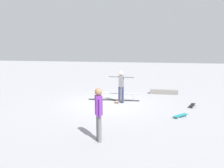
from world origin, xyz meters
TOP-DOWN VIEW (x-y plane):
  - ground_plane at (0.00, 0.00)m, footprint 60.00×60.00m
  - grind_rail at (-0.04, -0.75)m, footprint 2.86×0.41m
  - skate_ledge at (-2.84, -2.97)m, footprint 1.71×0.37m
  - skater_main at (-0.53, -0.23)m, footprint 1.37×0.31m
  - skateboard_main at (-0.39, -0.40)m, footprint 0.39×0.82m
  - bystander_purple_shirt at (-0.59, 4.78)m, footprint 0.28×0.38m
  - loose_skateboard_teal at (-3.40, 1.72)m, footprint 0.69×0.72m
  - loose_skateboard_black at (-4.14, -0.15)m, footprint 0.45×0.82m

SIDE VIEW (x-z plane):
  - ground_plane at x=0.00m, z-range 0.00..0.00m
  - skateboard_main at x=-0.39m, z-range 0.03..0.12m
  - loose_skateboard_teal at x=-3.40m, z-range 0.03..0.12m
  - loose_skateboard_black at x=-4.14m, z-range 0.03..0.12m
  - skate_ledge at x=-2.84m, z-range 0.00..0.26m
  - grind_rail at x=-0.04m, z-range -0.03..0.39m
  - bystander_purple_shirt at x=-0.59m, z-range 0.11..1.84m
  - skater_main at x=-0.53m, z-range 0.14..1.85m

